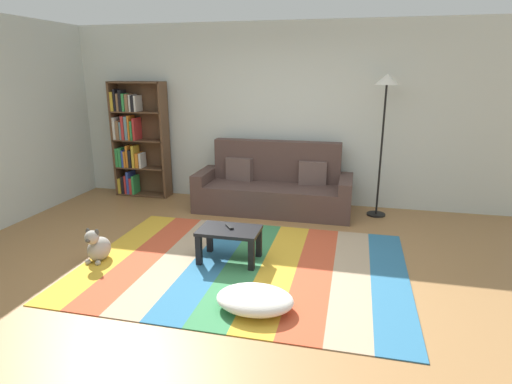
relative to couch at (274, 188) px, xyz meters
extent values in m
plane|color=#9E7042|center=(0.04, -2.02, -0.34)|extent=(14.00, 14.00, 0.00)
cube|color=silver|center=(0.04, 0.53, 1.01)|extent=(6.80, 0.10, 2.70)
cube|color=silver|center=(-3.36, -1.27, 1.01)|extent=(0.10, 5.50, 2.70)
cube|color=gold|center=(-1.45, -1.93, -0.33)|extent=(0.38, 2.46, 0.01)
cube|color=#C64C2D|center=(-1.07, -1.93, -0.33)|extent=(0.38, 2.46, 0.01)
cube|color=tan|center=(-0.70, -1.93, -0.33)|extent=(0.38, 2.46, 0.01)
cube|color=teal|center=(-0.32, -1.93, -0.33)|extent=(0.38, 2.46, 0.01)
cube|color=#387F4C|center=(0.05, -1.93, -0.33)|extent=(0.38, 2.46, 0.01)
cube|color=gold|center=(0.43, -1.93, -0.33)|extent=(0.38, 2.46, 0.01)
cube|color=#C64C2D|center=(0.80, -1.93, -0.33)|extent=(0.38, 2.46, 0.01)
cube|color=tan|center=(1.18, -1.93, -0.33)|extent=(0.38, 2.46, 0.01)
cube|color=teal|center=(1.55, -1.93, -0.33)|extent=(0.38, 2.46, 0.01)
cube|color=#4C3833|center=(0.00, -0.07, -0.14)|extent=(1.90, 0.80, 0.40)
cube|color=#4C3833|center=(0.00, 0.23, 0.36)|extent=(1.90, 0.20, 0.60)
cube|color=#4C3833|center=(-1.04, -0.07, -0.06)|extent=(0.18, 0.80, 0.56)
cube|color=#4C3833|center=(1.04, -0.07, -0.06)|extent=(0.18, 0.80, 0.56)
cube|color=brown|center=(-0.55, 0.11, 0.22)|extent=(0.42, 0.19, 0.36)
cube|color=brown|center=(0.55, 0.11, 0.22)|extent=(0.42, 0.19, 0.36)
cube|color=brown|center=(-2.69, 0.28, 0.58)|extent=(0.04, 0.28, 1.84)
cube|color=brown|center=(-1.82, 0.28, 0.58)|extent=(0.04, 0.28, 1.84)
cube|color=brown|center=(-2.25, 0.41, 0.58)|extent=(0.90, 0.01, 1.84)
cube|color=brown|center=(-2.25, 0.28, -0.32)|extent=(0.86, 0.28, 0.02)
cube|color=brown|center=(-2.25, 0.28, 0.13)|extent=(0.86, 0.28, 0.02)
cube|color=brown|center=(-2.25, 0.28, 0.58)|extent=(0.86, 0.28, 0.02)
cube|color=brown|center=(-2.25, 0.28, 1.04)|extent=(0.86, 0.28, 0.02)
cube|color=brown|center=(-2.25, 0.28, 1.49)|extent=(0.86, 0.28, 0.02)
cube|color=gold|center=(-2.64, 0.27, -0.18)|extent=(0.05, 0.24, 0.25)
cube|color=black|center=(-2.58, 0.26, -0.16)|extent=(0.05, 0.22, 0.29)
cube|color=red|center=(-2.53, 0.27, -0.16)|extent=(0.03, 0.25, 0.30)
cube|color=#334CB2|center=(-2.49, 0.28, -0.12)|extent=(0.04, 0.26, 0.37)
cube|color=red|center=(-2.44, 0.25, -0.18)|extent=(0.04, 0.20, 0.27)
cube|color=green|center=(-2.39, 0.25, -0.16)|extent=(0.04, 0.22, 0.30)
cube|color=green|center=(-2.64, 0.26, 0.29)|extent=(0.05, 0.22, 0.30)
cube|color=green|center=(-2.59, 0.25, 0.30)|extent=(0.05, 0.21, 0.31)
cube|color=#334CB2|center=(-2.54, 0.28, 0.28)|extent=(0.03, 0.26, 0.28)
cube|color=orange|center=(-2.51, 0.24, 0.27)|extent=(0.04, 0.19, 0.26)
cube|color=orange|center=(-2.46, 0.24, 0.32)|extent=(0.04, 0.18, 0.36)
cube|color=black|center=(-2.41, 0.27, 0.29)|extent=(0.05, 0.24, 0.28)
cube|color=gold|center=(-2.35, 0.25, 0.32)|extent=(0.04, 0.21, 0.36)
cube|color=orange|center=(-2.29, 0.27, 0.26)|extent=(0.05, 0.24, 0.24)
cube|color=silver|center=(-2.23, 0.24, 0.26)|extent=(0.04, 0.19, 0.24)
cube|color=silver|center=(-2.65, 0.27, 0.77)|extent=(0.04, 0.25, 0.35)
cube|color=#8C6647|center=(-2.59, 0.25, 0.75)|extent=(0.05, 0.21, 0.30)
cube|color=#668C99|center=(-2.54, 0.27, 0.74)|extent=(0.03, 0.24, 0.28)
cube|color=red|center=(-2.49, 0.24, 0.78)|extent=(0.05, 0.19, 0.38)
cube|color=#668C99|center=(-2.43, 0.24, 0.78)|extent=(0.05, 0.18, 0.37)
cube|color=orange|center=(-2.39, 0.25, 0.79)|extent=(0.03, 0.21, 0.39)
cube|color=green|center=(-2.35, 0.26, 0.75)|extent=(0.03, 0.23, 0.30)
cube|color=red|center=(-2.30, 0.27, 0.77)|extent=(0.03, 0.25, 0.35)
cube|color=gold|center=(-2.64, 0.26, 1.20)|extent=(0.05, 0.23, 0.30)
cube|color=black|center=(-2.59, 0.23, 1.22)|extent=(0.03, 0.16, 0.34)
cube|color=#8C6647|center=(-2.55, 0.27, 1.18)|extent=(0.04, 0.24, 0.28)
cube|color=black|center=(-2.50, 0.24, 1.21)|extent=(0.05, 0.19, 0.33)
cube|color=green|center=(-2.45, 0.24, 1.18)|extent=(0.04, 0.19, 0.27)
cube|color=#8C6647|center=(-2.39, 0.23, 1.18)|extent=(0.05, 0.17, 0.27)
cube|color=silver|center=(-2.33, 0.26, 1.18)|extent=(0.03, 0.24, 0.26)
cube|color=black|center=(-2.29, 0.26, 1.17)|extent=(0.05, 0.23, 0.25)
cube|color=silver|center=(-2.24, 0.26, 1.17)|extent=(0.03, 0.23, 0.25)
cube|color=black|center=(-0.13, -1.85, 0.02)|extent=(0.65, 0.42, 0.04)
cube|color=black|center=(-0.41, -2.02, -0.16)|extent=(0.06, 0.06, 0.33)
cube|color=black|center=(0.16, -2.02, -0.16)|extent=(0.06, 0.06, 0.33)
cube|color=black|center=(-0.41, -1.68, -0.16)|extent=(0.06, 0.06, 0.33)
cube|color=black|center=(0.16, -1.68, -0.16)|extent=(0.06, 0.06, 0.33)
ellipsoid|color=white|center=(0.37, -2.75, -0.23)|extent=(0.68, 0.50, 0.18)
ellipsoid|color=#9E998E|center=(-1.52, -2.15, -0.21)|extent=(0.22, 0.30, 0.26)
sphere|color=#9E998E|center=(-1.52, -2.26, -0.03)|extent=(0.15, 0.15, 0.15)
ellipsoid|color=#474440|center=(-1.52, -2.32, -0.04)|extent=(0.06, 0.07, 0.05)
ellipsoid|color=#474440|center=(-1.57, -2.24, 0.02)|extent=(0.05, 0.04, 0.08)
ellipsoid|color=#474440|center=(-1.47, -2.24, 0.02)|extent=(0.05, 0.04, 0.08)
sphere|color=#9E998E|center=(-1.58, -2.29, -0.31)|extent=(0.06, 0.06, 0.06)
sphere|color=#9E998E|center=(-1.46, -2.29, -0.31)|extent=(0.06, 0.06, 0.06)
cylinder|color=black|center=(1.49, 0.10, -0.32)|extent=(0.26, 0.26, 0.02)
cylinder|color=black|center=(1.49, 0.10, 0.59)|extent=(0.03, 0.03, 1.80)
cone|color=white|center=(1.49, 0.10, 1.56)|extent=(0.32, 0.32, 0.14)
cube|color=black|center=(-0.14, -1.81, 0.05)|extent=(0.12, 0.15, 0.02)
camera|label=1|loc=(1.13, -5.90, 1.66)|focal=29.64mm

